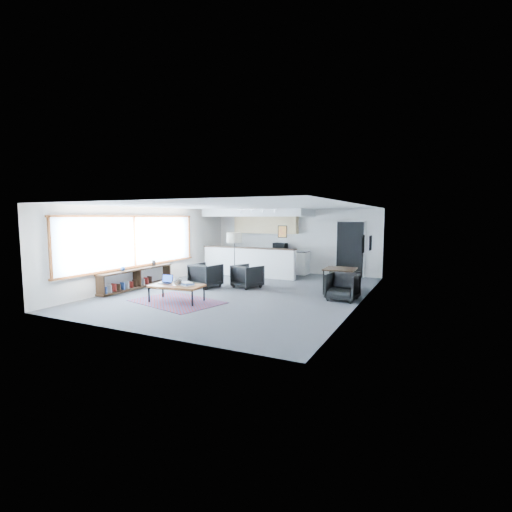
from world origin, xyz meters
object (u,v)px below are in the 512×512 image
at_px(coffee_table, 177,286).
at_px(armchair_left, 206,274).
at_px(laptop, 166,281).
at_px(dining_chair_far, 346,281).
at_px(floor_lamp, 234,240).
at_px(ceramic_pot, 178,281).
at_px(dining_chair_near, 343,288).
at_px(dining_table, 340,271).
at_px(microwave, 280,246).
at_px(book_stack, 188,284).
at_px(armchair_right, 247,275).

height_order(coffee_table, armchair_left, armchair_left).
relative_size(coffee_table, laptop, 4.13).
bearing_deg(dining_chair_far, floor_lamp, 28.14).
distance_m(laptop, ceramic_pot, 0.50).
bearing_deg(dining_chair_near, coffee_table, -147.97).
xyz_separation_m(dining_table, microwave, (-3.19, 3.07, 0.42)).
distance_m(book_stack, dining_table, 4.51).
height_order(dining_chair_far, microwave, microwave).
xyz_separation_m(book_stack, armchair_left, (-0.80, 2.05, -0.08)).
bearing_deg(book_stack, ceramic_pot, -167.11).
bearing_deg(dining_chair_near, dining_table, 111.33).
height_order(laptop, ceramic_pot, laptop).
distance_m(laptop, floor_lamp, 3.01).
xyz_separation_m(coffee_table, laptop, (-0.42, 0.09, 0.10)).
relative_size(coffee_table, microwave, 2.76).
bearing_deg(dining_table, microwave, 136.13).
relative_size(laptop, ceramic_pot, 1.54).
height_order(laptop, floor_lamp, floor_lamp).
relative_size(coffee_table, dining_chair_far, 2.49).
distance_m(dining_table, dining_chair_near, 1.00).
height_order(armchair_right, dining_table, armchair_right).
xyz_separation_m(armchair_left, microwave, (0.95, 4.03, 0.68)).
height_order(dining_table, microwave, microwave).
bearing_deg(floor_lamp, armchair_left, -129.42).
bearing_deg(ceramic_pot, floor_lamp, 87.62).
bearing_deg(microwave, laptop, -97.02).
bearing_deg(dining_chair_far, coffee_table, 61.08).
distance_m(floor_lamp, dining_chair_near, 4.03).
relative_size(ceramic_pot, dining_table, 0.25).
height_order(coffee_table, ceramic_pot, ceramic_pot).
bearing_deg(dining_chair_near, book_stack, -146.11).
relative_size(ceramic_pot, floor_lamp, 0.13).
height_order(coffee_table, dining_chair_near, dining_chair_near).
relative_size(armchair_left, dining_chair_far, 1.44).
height_order(floor_lamp, dining_chair_near, floor_lamp).
xyz_separation_m(dining_table, dining_chair_near, (0.29, -0.90, -0.34)).
height_order(ceramic_pot, microwave, microwave).
height_order(coffee_table, floor_lamp, floor_lamp).
relative_size(armchair_left, microwave, 1.59).
xyz_separation_m(coffee_table, dining_chair_near, (3.97, 2.15, -0.08)).
height_order(armchair_left, dining_chair_near, armchair_left).
distance_m(laptop, dining_table, 5.06).
distance_m(ceramic_pot, microwave, 6.19).
bearing_deg(floor_lamp, microwave, 84.53).
relative_size(book_stack, floor_lamp, 0.23).
xyz_separation_m(coffee_table, dining_table, (3.68, 3.05, 0.26)).
relative_size(dining_chair_near, dining_chair_far, 1.17).
bearing_deg(dining_chair_far, dining_chair_near, 117.28).
height_order(laptop, dining_table, dining_table).
bearing_deg(armchair_left, dining_chair_near, -170.45).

